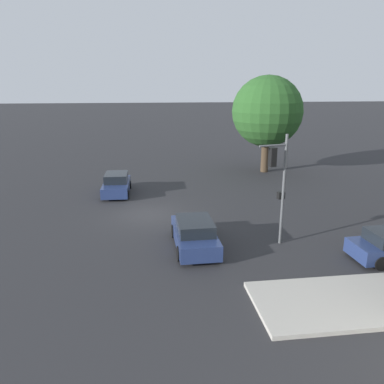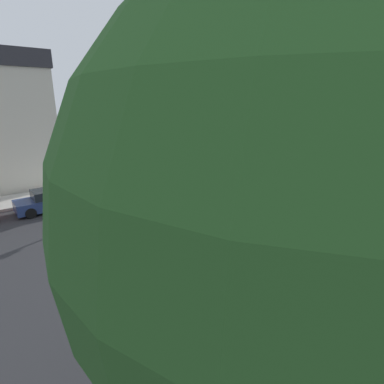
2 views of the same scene
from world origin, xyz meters
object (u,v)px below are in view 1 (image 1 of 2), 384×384
Objects in this scene: traffic_signal at (278,176)px; crossing_car_1 at (195,234)px; street_tree at (267,112)px; crossing_car_0 at (117,184)px.

traffic_signal is 4.94m from crossing_car_1.
street_tree is at bearing -28.64° from traffic_signal.
street_tree reaches higher than crossing_car_1.
crossing_car_1 is (10.20, 4.41, 0.01)m from crossing_car_0.
traffic_signal reaches higher than crossing_car_1.
traffic_signal is at bearing -16.27° from street_tree.
traffic_signal is at bearing -91.85° from crossing_car_1.
crossing_car_1 is (15.78, -8.67, -4.75)m from street_tree.
traffic_signal is 1.24× the size of crossing_car_1.
crossing_car_0 is at bearing 22.59° from crossing_car_1.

